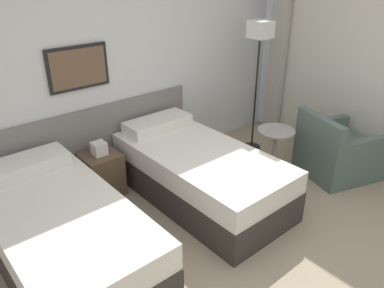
% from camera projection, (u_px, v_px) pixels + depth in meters
% --- Properties ---
extents(ground_plane, '(16.00, 16.00, 0.00)m').
position_uv_depth(ground_plane, '(281.00, 270.00, 3.14)').
color(ground_plane, gray).
extents(wall_headboard, '(10.00, 0.10, 2.70)m').
position_uv_depth(wall_headboard, '(122.00, 65.00, 4.12)').
color(wall_headboard, silver).
rests_on(wall_headboard, ground_plane).
extents(bed_near_door, '(0.97, 1.96, 0.70)m').
position_uv_depth(bed_near_door, '(62.00, 233.00, 3.11)').
color(bed_near_door, '#332D28').
rests_on(bed_near_door, ground_plane).
extents(bed_near_window, '(0.97, 1.96, 0.70)m').
position_uv_depth(bed_near_window, '(199.00, 173.00, 3.99)').
color(bed_near_window, '#332D28').
rests_on(bed_near_window, ground_plane).
extents(nightstand, '(0.38, 0.38, 0.62)m').
position_uv_depth(nightstand, '(102.00, 173.00, 4.07)').
color(nightstand, brown).
rests_on(nightstand, ground_plane).
extents(floor_lamp, '(0.25, 0.25, 1.69)m').
position_uv_depth(floor_lamp, '(260.00, 43.00, 4.58)').
color(floor_lamp, black).
rests_on(floor_lamp, ground_plane).
extents(side_table, '(0.43, 0.43, 0.58)m').
position_uv_depth(side_table, '(275.00, 144.00, 4.39)').
color(side_table, gray).
rests_on(side_table, ground_plane).
extents(armchair, '(1.00, 0.96, 0.78)m').
position_uv_depth(armchair, '(337.00, 154.00, 4.46)').
color(armchair, '#4C6056').
rests_on(armchair, ground_plane).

